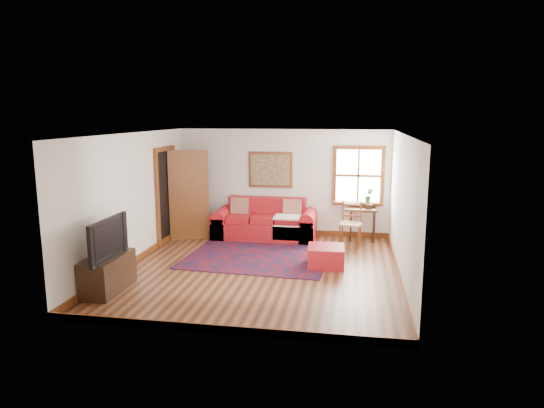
% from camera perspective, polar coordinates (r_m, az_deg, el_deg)
% --- Properties ---
extents(ground, '(5.50, 5.50, 0.00)m').
position_cam_1_polar(ground, '(9.11, -1.28, -7.66)').
color(ground, '#3F1E11').
rests_on(ground, ground).
extents(room_envelope, '(5.04, 5.54, 2.52)m').
position_cam_1_polar(room_envelope, '(8.75, -1.30, 2.70)').
color(room_envelope, silver).
rests_on(room_envelope, ground).
extents(window, '(1.18, 0.20, 1.38)m').
position_cam_1_polar(window, '(11.30, 10.25, 2.59)').
color(window, white).
rests_on(window, ground).
extents(doorway, '(0.89, 1.08, 2.14)m').
position_cam_1_polar(doorway, '(11.12, -10.76, 1.17)').
color(doorway, black).
rests_on(doorway, ground).
extents(framed_artwork, '(1.05, 0.07, 0.85)m').
position_cam_1_polar(framed_artwork, '(11.45, -0.20, 4.05)').
color(framed_artwork, brown).
rests_on(framed_artwork, ground).
extents(persian_rug, '(2.94, 2.42, 0.02)m').
position_cam_1_polar(persian_rug, '(9.83, -1.70, -6.23)').
color(persian_rug, '#570C13').
rests_on(persian_rug, ground).
extents(red_leather_sofa, '(2.34, 0.97, 0.92)m').
position_cam_1_polar(red_leather_sofa, '(11.26, -0.81, -2.49)').
color(red_leather_sofa, '#A5151C').
rests_on(red_leather_sofa, ground).
extents(red_ottoman, '(0.71, 0.71, 0.38)m').
position_cam_1_polar(red_ottoman, '(9.27, 6.36, -6.14)').
color(red_ottoman, '#A5151C').
rests_on(red_ottoman, ground).
extents(side_table, '(0.62, 0.46, 0.74)m').
position_cam_1_polar(side_table, '(11.17, 10.63, -1.14)').
color(side_table, '#301C10').
rests_on(side_table, ground).
extents(ladder_back_chair, '(0.50, 0.48, 0.98)m').
position_cam_1_polar(ladder_back_chair, '(10.72, 9.27, -2.06)').
color(ladder_back_chair, tan).
rests_on(ladder_back_chair, ground).
extents(media_cabinet, '(0.48, 1.08, 0.59)m').
position_cam_1_polar(media_cabinet, '(8.38, -18.76, -7.75)').
color(media_cabinet, '#301C10').
rests_on(media_cabinet, ground).
extents(television, '(0.15, 1.15, 0.66)m').
position_cam_1_polar(television, '(8.07, -19.40, -3.85)').
color(television, black).
rests_on(television, media_cabinet).
extents(candle_hurricane, '(0.12, 0.12, 0.18)m').
position_cam_1_polar(candle_hurricane, '(8.58, -17.37, -4.59)').
color(candle_hurricane, silver).
rests_on(candle_hurricane, media_cabinet).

